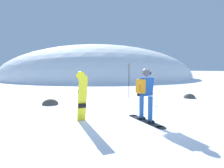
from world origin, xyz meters
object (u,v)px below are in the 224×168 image
Objects in this scene: spare_snowboard at (82,96)px; rock_dark at (50,105)px; piste_marker_near at (129,78)px; snowboarder_main at (145,93)px; rock_mid at (189,98)px.

spare_snowboard is 3.69m from rock_dark.
piste_marker_near is 2.70× the size of rock_dark.
snowboarder_main is 2.39× the size of rock_dark.
snowboarder_main reaches higher than spare_snowboard.
spare_snowboard is 2.11× the size of rock_dark.
rock_dark is at bearing -173.83° from piste_marker_near.
spare_snowboard is 5.63m from piste_marker_near.
rock_dark is at bearing 100.07° from spare_snowboard.
piste_marker_near is at bearing 66.83° from snowboarder_main.
piste_marker_near is (2.07, 4.84, 0.26)m from snowboarder_main.
spare_snowboard reaches higher than rock_mid.
snowboarder_main is at bearing -60.30° from rock_dark.
rock_dark is at bearing 119.70° from snowboarder_main.
piste_marker_near reaches higher than snowboarder_main.
spare_snowboard reaches higher than rock_dark.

